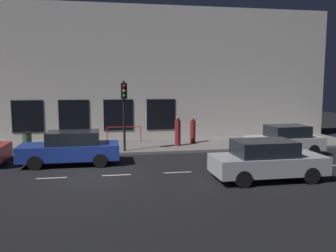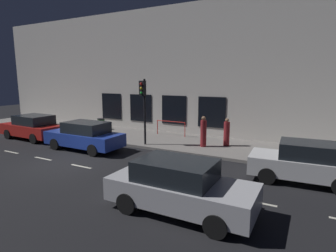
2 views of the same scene
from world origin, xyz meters
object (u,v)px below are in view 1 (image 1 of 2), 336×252
object	(u,v)px
traffic_light	(124,101)
parked_car_0	(71,148)
pedestrian_1	(178,132)
pedestrian_0	(193,131)
parked_car_3	(267,160)
parked_car_2	(285,140)
trash_bin	(27,139)

from	to	relation	value
traffic_light	parked_car_0	world-z (taller)	traffic_light
traffic_light	pedestrian_1	xyz separation A→B (m)	(1.25, -3.18, -1.89)
pedestrian_0	pedestrian_1	size ratio (longest dim) A/B	0.92
pedestrian_0	parked_car_3	bearing A→B (deg)	-44.97
parked_car_3	pedestrian_1	world-z (taller)	pedestrian_1
parked_car_0	pedestrian_0	xyz separation A→B (m)	(4.05, -6.90, 0.09)
parked_car_0	pedestrian_1	distance (m)	6.66
parked_car_3	pedestrian_1	bearing A→B (deg)	-164.58
traffic_light	parked_car_3	distance (m)	8.28
pedestrian_0	pedestrian_1	world-z (taller)	pedestrian_1
parked_car_2	pedestrian_0	bearing A→B (deg)	44.88
traffic_light	pedestrian_0	distance (m)	5.13
traffic_light	trash_bin	size ratio (longest dim) A/B	4.57
traffic_light	parked_car_0	bearing A→B (deg)	127.73
parked_car_2	traffic_light	bearing A→B (deg)	75.45
traffic_light	pedestrian_1	distance (m)	3.90
traffic_light	parked_car_2	size ratio (longest dim) A/B	0.95
trash_bin	parked_car_0	bearing A→B (deg)	-147.59
parked_car_2	trash_bin	world-z (taller)	parked_car_2
parked_car_2	parked_car_0	bearing A→B (deg)	88.54
pedestrian_0	trash_bin	bearing A→B (deg)	-145.01
parked_car_2	trash_bin	bearing A→B (deg)	69.76
parked_car_2	pedestrian_1	distance (m)	6.00
traffic_light	pedestrian_0	xyz separation A→B (m)	(2.02, -4.28, -1.97)
traffic_light	pedestrian_0	size ratio (longest dim) A/B	2.38
parked_car_3	pedestrian_0	xyz separation A→B (m)	(8.09, 0.97, 0.09)
pedestrian_1	parked_car_3	bearing A→B (deg)	141.13
parked_car_3	pedestrian_1	distance (m)	7.61
pedestrian_1	trash_bin	bearing A→B (deg)	26.63
parked_car_0	parked_car_3	xyz separation A→B (m)	(-4.04, -7.87, 0.00)
traffic_light	trash_bin	distance (m)	6.53
parked_car_2	pedestrian_1	world-z (taller)	pedestrian_1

